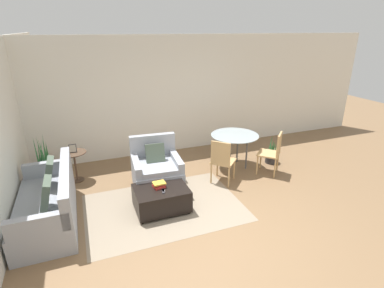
{
  "coord_description": "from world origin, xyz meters",
  "views": [
    {
      "loc": [
        -1.61,
        -3.37,
        2.87
      ],
      "look_at": [
        0.34,
        1.72,
        0.75
      ],
      "focal_mm": 28.0,
      "sensor_mm": 36.0,
      "label": 1
    }
  ],
  "objects_px": {
    "tv_remote_primary": "(163,191)",
    "tv_remote_secondary": "(163,190)",
    "potted_plant": "(47,173)",
    "dining_chair_near_left": "(222,159)",
    "side_table": "(75,161)",
    "picture_frame": "(73,148)",
    "couch": "(50,204)",
    "dining_chair_near_right": "(273,151)",
    "armchair": "(156,171)",
    "book_stack": "(159,185)",
    "dining_table": "(235,139)",
    "ottoman": "(161,198)",
    "potted_plant_small": "(272,155)"
  },
  "relations": [
    {
      "from": "potted_plant",
      "to": "dining_chair_near_left",
      "type": "distance_m",
      "value": 3.42
    },
    {
      "from": "couch",
      "to": "dining_table",
      "type": "height_order",
      "value": "couch"
    },
    {
      "from": "potted_plant",
      "to": "tv_remote_secondary",
      "type": "bearing_deg",
      "value": -42.87
    },
    {
      "from": "potted_plant",
      "to": "potted_plant_small",
      "type": "height_order",
      "value": "potted_plant"
    },
    {
      "from": "armchair",
      "to": "dining_chair_near_right",
      "type": "relative_size",
      "value": 1.08
    },
    {
      "from": "side_table",
      "to": "dining_chair_near_right",
      "type": "relative_size",
      "value": 0.68
    },
    {
      "from": "armchair",
      "to": "picture_frame",
      "type": "relative_size",
      "value": 5.99
    },
    {
      "from": "ottoman",
      "to": "dining_chair_near_right",
      "type": "bearing_deg",
      "value": 10.59
    },
    {
      "from": "dining_chair_near_right",
      "to": "potted_plant_small",
      "type": "distance_m",
      "value": 0.67
    },
    {
      "from": "side_table",
      "to": "dining_table",
      "type": "bearing_deg",
      "value": -9.57
    },
    {
      "from": "dining_chair_near_left",
      "to": "picture_frame",
      "type": "bearing_deg",
      "value": 156.92
    },
    {
      "from": "tv_remote_secondary",
      "to": "potted_plant",
      "type": "height_order",
      "value": "potted_plant"
    },
    {
      "from": "couch",
      "to": "potted_plant",
      "type": "distance_m",
      "value": 1.38
    },
    {
      "from": "side_table",
      "to": "picture_frame",
      "type": "xyz_separation_m",
      "value": [
        0.0,
        0.0,
        0.26
      ]
    },
    {
      "from": "tv_remote_primary",
      "to": "side_table",
      "type": "xyz_separation_m",
      "value": [
        -1.32,
        1.72,
        0.03
      ]
    },
    {
      "from": "side_table",
      "to": "dining_chair_near_left",
      "type": "xyz_separation_m",
      "value": [
        2.66,
        -1.13,
        0.08
      ]
    },
    {
      "from": "book_stack",
      "to": "side_table",
      "type": "relative_size",
      "value": 0.35
    },
    {
      "from": "book_stack",
      "to": "dining_table",
      "type": "height_order",
      "value": "dining_table"
    },
    {
      "from": "tv_remote_secondary",
      "to": "picture_frame",
      "type": "height_order",
      "value": "picture_frame"
    },
    {
      "from": "dining_chair_near_left",
      "to": "dining_chair_near_right",
      "type": "relative_size",
      "value": 1.0
    },
    {
      "from": "dining_table",
      "to": "dining_chair_near_right",
      "type": "distance_m",
      "value": 0.84
    },
    {
      "from": "tv_remote_secondary",
      "to": "dining_chair_near_left",
      "type": "relative_size",
      "value": 0.16
    },
    {
      "from": "armchair",
      "to": "dining_chair_near_right",
      "type": "bearing_deg",
      "value": -5.79
    },
    {
      "from": "potted_plant_small",
      "to": "armchair",
      "type": "bearing_deg",
      "value": -175.37
    },
    {
      "from": "side_table",
      "to": "potted_plant_small",
      "type": "relative_size",
      "value": 0.97
    },
    {
      "from": "tv_remote_secondary",
      "to": "picture_frame",
      "type": "relative_size",
      "value": 0.89
    },
    {
      "from": "couch",
      "to": "book_stack",
      "type": "bearing_deg",
      "value": -8.44
    },
    {
      "from": "dining_chair_near_right",
      "to": "tv_remote_primary",
      "type": "bearing_deg",
      "value": -166.96
    },
    {
      "from": "couch",
      "to": "dining_table",
      "type": "bearing_deg",
      "value": 11.78
    },
    {
      "from": "side_table",
      "to": "dining_chair_near_left",
      "type": "distance_m",
      "value": 2.89
    },
    {
      "from": "armchair",
      "to": "book_stack",
      "type": "xyz_separation_m",
      "value": [
        -0.13,
        -0.67,
        0.07
      ]
    },
    {
      "from": "tv_remote_primary",
      "to": "picture_frame",
      "type": "height_order",
      "value": "picture_frame"
    },
    {
      "from": "tv_remote_primary",
      "to": "dining_chair_near_left",
      "type": "relative_size",
      "value": 0.16
    },
    {
      "from": "potted_plant",
      "to": "side_table",
      "type": "relative_size",
      "value": 1.65
    },
    {
      "from": "ottoman",
      "to": "dining_chair_near_right",
      "type": "distance_m",
      "value": 2.58
    },
    {
      "from": "tv_remote_secondary",
      "to": "dining_table",
      "type": "relative_size",
      "value": 0.14
    },
    {
      "from": "side_table",
      "to": "dining_table",
      "type": "distance_m",
      "value": 3.3
    },
    {
      "from": "tv_remote_secondary",
      "to": "dining_chair_near_right",
      "type": "distance_m",
      "value": 2.56
    },
    {
      "from": "tv_remote_secondary",
      "to": "dining_chair_near_right",
      "type": "xyz_separation_m",
      "value": [
        2.5,
        0.53,
        0.11
      ]
    },
    {
      "from": "tv_remote_primary",
      "to": "tv_remote_secondary",
      "type": "xyz_separation_m",
      "value": [
        0.01,
        0.05,
        0.0
      ]
    },
    {
      "from": "tv_remote_secondary",
      "to": "side_table",
      "type": "height_order",
      "value": "side_table"
    },
    {
      "from": "couch",
      "to": "dining_table",
      "type": "relative_size",
      "value": 1.84
    },
    {
      "from": "armchair",
      "to": "dining_table",
      "type": "relative_size",
      "value": 0.96
    },
    {
      "from": "side_table",
      "to": "picture_frame",
      "type": "height_order",
      "value": "picture_frame"
    },
    {
      "from": "book_stack",
      "to": "side_table",
      "type": "height_order",
      "value": "side_table"
    },
    {
      "from": "dining_chair_near_left",
      "to": "tv_remote_secondary",
      "type": "bearing_deg",
      "value": -158.17
    },
    {
      "from": "couch",
      "to": "dining_chair_near_right",
      "type": "xyz_separation_m",
      "value": [
        4.23,
        0.17,
        0.21
      ]
    },
    {
      "from": "tv_remote_primary",
      "to": "picture_frame",
      "type": "xyz_separation_m",
      "value": [
        -1.32,
        1.72,
        0.29
      ]
    },
    {
      "from": "couch",
      "to": "side_table",
      "type": "relative_size",
      "value": 3.05
    },
    {
      "from": "book_stack",
      "to": "dining_chair_near_right",
      "type": "height_order",
      "value": "dining_chair_near_right"
    }
  ]
}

